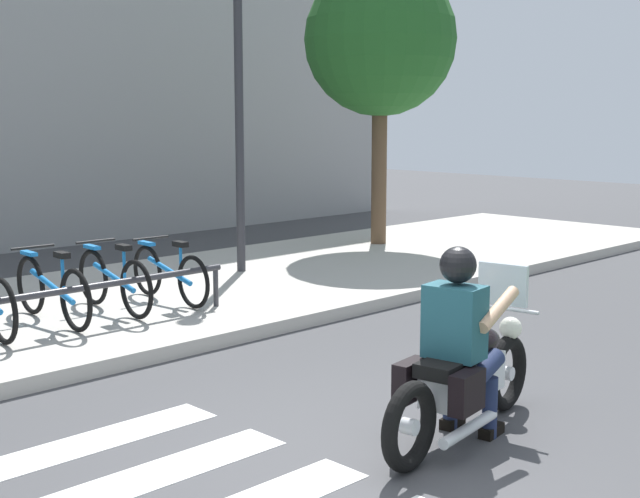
{
  "coord_description": "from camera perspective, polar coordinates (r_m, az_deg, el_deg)",
  "views": [
    {
      "loc": [
        -4.04,
        -3.79,
        2.33
      ],
      "look_at": [
        1.38,
        1.72,
        1.13
      ],
      "focal_mm": 48.8,
      "sensor_mm": 36.0,
      "label": 1
    }
  ],
  "objects": [
    {
      "name": "ground_plane",
      "position": [
        6.01,
        2.16,
        -13.98
      ],
      "size": [
        48.0,
        48.0,
        0.0
      ],
      "primitive_type": "plane",
      "color": "#424244"
    },
    {
      "name": "sidewalk",
      "position": [
        10.06,
        -19.75,
        -4.65
      ],
      "size": [
        24.0,
        4.4,
        0.15
      ],
      "primitive_type": "cube",
      "color": "#B7B2A8",
      "rests_on": "ground"
    },
    {
      "name": "crosswalk_stripe_3",
      "position": [
        5.76,
        -14.36,
        -15.29
      ],
      "size": [
        2.8,
        0.4,
        0.01
      ],
      "primitive_type": "cube",
      "color": "white",
      "rests_on": "ground"
    },
    {
      "name": "crosswalk_stripe_4",
      "position": [
        6.42,
        -18.07,
        -12.89
      ],
      "size": [
        2.8,
        0.4,
        0.01
      ],
      "primitive_type": "cube",
      "color": "white",
      "rests_on": "ground"
    },
    {
      "name": "motorcycle",
      "position": [
        6.42,
        9.43,
        -8.3
      ],
      "size": [
        2.09,
        0.75,
        1.2
      ],
      "color": "black",
      "rests_on": "ground"
    },
    {
      "name": "rider",
      "position": [
        6.26,
        9.15,
        -5.3
      ],
      "size": [
        0.68,
        0.6,
        1.42
      ],
      "color": "#1E4C59",
      "rests_on": "ground"
    },
    {
      "name": "bicycle_3",
      "position": [
        9.54,
        -17.17,
        -2.58
      ],
      "size": [
        0.48,
        1.71,
        0.79
      ],
      "color": "black",
      "rests_on": "sidewalk"
    },
    {
      "name": "bicycle_4",
      "position": [
        9.89,
        -13.37,
        -2.03
      ],
      "size": [
        0.48,
        1.61,
        0.78
      ],
      "color": "black",
      "rests_on": "sidewalk"
    },
    {
      "name": "bicycle_5",
      "position": [
        10.29,
        -9.86,
        -1.59
      ],
      "size": [
        0.48,
        1.6,
        0.74
      ],
      "color": "black",
      "rests_on": "sidewalk"
    },
    {
      "name": "bike_rack",
      "position": [
        8.88,
        -17.64,
        -3.02
      ],
      "size": [
        4.29,
        0.07,
        0.49
      ],
      "color": "#333338",
      "rests_on": "sidewalk"
    },
    {
      "name": "street_lamp",
      "position": [
        12.06,
        -5.35,
        10.7
      ],
      "size": [
        0.28,
        0.28,
        4.53
      ],
      "color": "#2D2D33",
      "rests_on": "ground"
    },
    {
      "name": "tree_near_rack",
      "position": [
        14.72,
        3.98,
        13.46
      ],
      "size": [
        2.52,
        2.52,
        4.8
      ],
      "color": "brown",
      "rests_on": "ground"
    }
  ]
}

